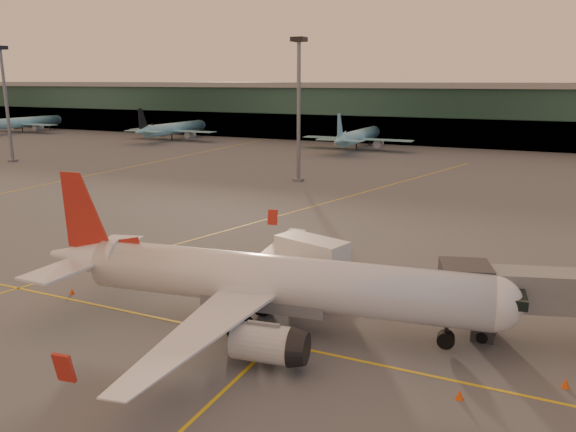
% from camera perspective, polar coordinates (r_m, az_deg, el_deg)
% --- Properties ---
extents(ground, '(600.00, 600.00, 0.00)m').
position_cam_1_polar(ground, '(39.58, -11.37, -14.09)').
color(ground, '#4C4F54').
rests_on(ground, ground).
extents(taxi_markings, '(100.12, 173.00, 0.01)m').
position_cam_1_polar(taxi_markings, '(79.99, 3.17, 0.44)').
color(taxi_markings, yellow).
rests_on(taxi_markings, ground).
extents(terminal, '(400.00, 20.00, 17.60)m').
position_cam_1_polar(terminal, '(171.35, 17.88, 9.82)').
color(terminal, '#19382D').
rests_on(terminal, ground).
extents(mast_west_far, '(2.40, 2.40, 25.60)m').
position_cam_1_polar(mast_west_far, '(143.11, -26.77, 10.86)').
color(mast_west_far, slate).
rests_on(mast_west_far, ground).
extents(mast_west_near, '(2.40, 2.40, 25.60)m').
position_cam_1_polar(mast_west_near, '(102.68, 1.10, 11.75)').
color(mast_west_near, slate).
rests_on(mast_west_near, ground).
extents(distant_aircraft_row, '(350.00, 34.00, 13.00)m').
position_cam_1_polar(distant_aircraft_row, '(147.48, 20.63, 5.66)').
color(distant_aircraft_row, '#7EC3D3').
rests_on(distant_aircraft_row, ground).
extents(main_airplane, '(36.88, 33.38, 11.14)m').
position_cam_1_polar(main_airplane, '(42.04, -2.47, -6.72)').
color(main_airplane, white).
rests_on(main_airplane, ground).
extents(catering_truck, '(6.88, 4.46, 4.94)m').
position_cam_1_polar(catering_truck, '(49.01, 2.48, -4.73)').
color(catering_truck, '#C43E1C').
rests_on(catering_truck, ground).
extents(cone_nose, '(0.48, 0.48, 0.60)m').
position_cam_1_polar(cone_nose, '(39.42, 26.37, -14.98)').
color(cone_nose, '#F14C0C').
rests_on(cone_nose, ground).
extents(cone_tail, '(0.42, 0.42, 0.53)m').
position_cam_1_polar(cone_tail, '(53.06, -21.10, -7.13)').
color(cone_tail, '#F14C0C').
rests_on(cone_tail, ground).
extents(cone_wing_left, '(0.38, 0.38, 0.48)m').
position_cam_1_polar(cone_wing_left, '(59.96, 5.35, -3.90)').
color(cone_wing_left, '#F14C0C').
rests_on(cone_wing_left, ground).
extents(cone_fwd, '(0.47, 0.47, 0.60)m').
position_cam_1_polar(cone_fwd, '(35.96, 17.03, -16.95)').
color(cone_fwd, '#F14C0C').
rests_on(cone_fwd, ground).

